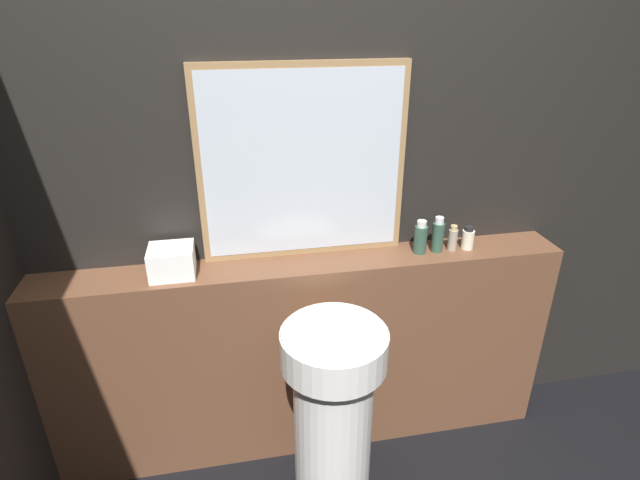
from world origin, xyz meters
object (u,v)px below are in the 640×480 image
(lotion_bottle, at_px, (453,239))
(body_wash_bottle, at_px, (468,238))
(towel_stack, at_px, (172,261))
(pedestal_sink, at_px, (333,415))
(conditioner_bottle, at_px, (438,236))
(shampoo_bottle, at_px, (420,238))
(mirror, at_px, (303,165))

(lotion_bottle, xyz_separation_m, body_wash_bottle, (0.07, 0.00, -0.01))
(lotion_bottle, bearing_deg, towel_stack, 180.00)
(pedestal_sink, relative_size, lotion_bottle, 7.76)
(pedestal_sink, bearing_deg, lotion_bottle, 32.10)
(pedestal_sink, relative_size, towel_stack, 5.11)
(pedestal_sink, xyz_separation_m, conditioner_bottle, (0.53, 0.38, 0.55))
(towel_stack, xyz_separation_m, shampoo_bottle, (1.02, 0.00, 0.01))
(mirror, height_order, shampoo_bottle, mirror)
(mirror, height_order, body_wash_bottle, mirror)
(conditioner_bottle, xyz_separation_m, lotion_bottle, (0.07, -0.00, -0.02))
(pedestal_sink, bearing_deg, mirror, 93.58)
(towel_stack, distance_m, body_wash_bottle, 1.24)
(lotion_bottle, height_order, body_wash_bottle, lotion_bottle)
(conditioner_bottle, distance_m, body_wash_bottle, 0.14)
(shampoo_bottle, distance_m, body_wash_bottle, 0.22)
(towel_stack, xyz_separation_m, body_wash_bottle, (1.24, 0.00, -0.01))
(shampoo_bottle, relative_size, body_wash_bottle, 1.45)
(conditioner_bottle, bearing_deg, body_wash_bottle, -0.00)
(pedestal_sink, bearing_deg, body_wash_bottle, 29.30)
(mirror, bearing_deg, towel_stack, -170.48)
(lotion_bottle, relative_size, body_wash_bottle, 1.12)
(conditioner_bottle, height_order, body_wash_bottle, conditioner_bottle)
(shampoo_bottle, relative_size, conditioner_bottle, 0.94)
(shampoo_bottle, xyz_separation_m, body_wash_bottle, (0.22, 0.00, -0.02))
(pedestal_sink, distance_m, shampoo_bottle, 0.80)
(towel_stack, relative_size, conditioner_bottle, 1.09)
(towel_stack, bearing_deg, conditioner_bottle, 0.00)
(pedestal_sink, distance_m, lotion_bottle, 0.88)
(mirror, xyz_separation_m, conditioner_bottle, (0.56, -0.09, -0.32))
(pedestal_sink, xyz_separation_m, shampoo_bottle, (0.45, 0.38, 0.54))
(pedestal_sink, height_order, mirror, mirror)
(shampoo_bottle, bearing_deg, lotion_bottle, 0.00)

